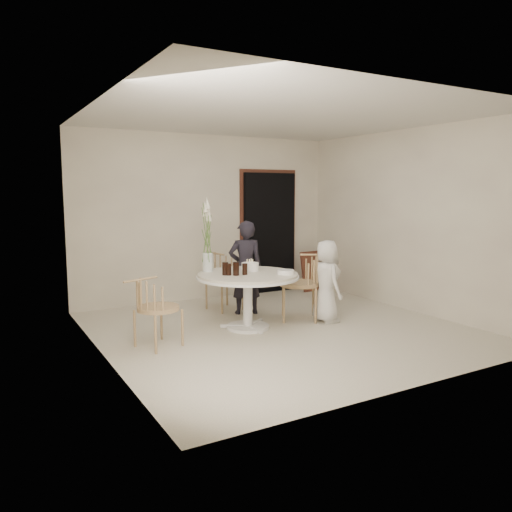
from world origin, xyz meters
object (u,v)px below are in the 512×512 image
chair_far (220,272)px  boy (327,281)px  birthday_cake (250,267)px  girl (246,268)px  table (248,282)px  flower_vase (207,241)px  chair_left (150,302)px  chair_right (309,277)px

chair_far → boy: boy is taller
birthday_cake → girl: bearing=67.3°
table → flower_vase: flower_vase is taller
girl → chair_left: bearing=45.5°
table → birthday_cake: (0.13, 0.16, 0.17)m
girl → table: bearing=81.0°
chair_far → chair_right: 1.46m
flower_vase → chair_right: bearing=-17.1°
chair_left → flower_vase: 1.30m
girl → boy: girl is taller
chair_left → girl: (1.73, 0.92, 0.14)m
table → chair_far: chair_far is taller
chair_far → birthday_cake: bearing=-103.9°
table → boy: boy is taller
table → birthday_cake: birthday_cake is taller
boy → birthday_cake: 1.08m
table → chair_right: (0.95, -0.02, -0.01)m
table → flower_vase: bearing=134.8°
chair_far → flower_vase: 1.16m
boy → birthday_cake: bearing=75.4°
chair_far → boy: 1.72m
girl → birthday_cake: size_ratio=5.99×
table → flower_vase: 0.76m
birthday_cake → chair_far: bearing=87.1°
birthday_cake → boy: bearing=-22.0°
girl → flower_vase: (-0.75, -0.33, 0.46)m
chair_left → table: bearing=-101.0°
flower_vase → birthday_cake: bearing=-23.8°
chair_far → boy: (0.92, -1.45, 0.01)m
girl → flower_vase: 0.94m
chair_right → boy: (0.15, -0.21, -0.04)m
birthday_cake → table: bearing=-127.7°
chair_far → chair_right: bearing=-69.0°
chair_far → birthday_cake: size_ratio=3.76×
chair_far → chair_left: (-1.55, -1.42, -0.01)m
chair_far → girl: 0.54m
birthday_cake → chair_left: bearing=-166.4°
chair_right → birthday_cake: (-0.83, 0.19, 0.18)m
boy → flower_vase: bearing=74.7°
chair_right → flower_vase: size_ratio=0.95×
birthday_cake → flower_vase: 0.67m
chair_left → chair_right: bearing=-104.9°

